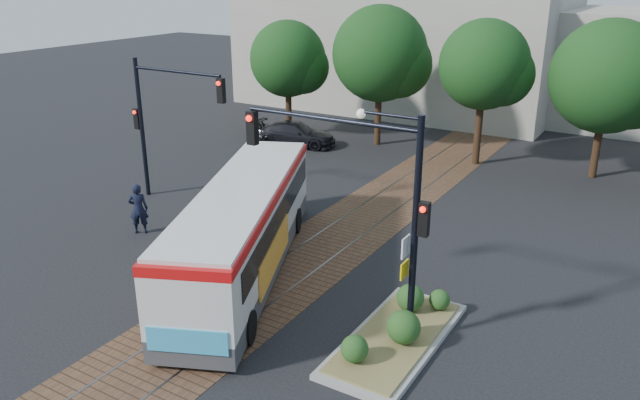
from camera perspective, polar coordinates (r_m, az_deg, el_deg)
The scene contains 10 objects.
ground at distance 20.16m, azimuth -4.49°, elevation -7.59°, with size 120.00×120.00×0.00m, color black.
trackbed at distance 23.18m, azimuth 1.24°, elevation -3.60°, with size 3.60×40.00×0.02m.
tree_row at distance 32.49m, azimuth 14.47°, elevation 11.70°, with size 26.40×5.60×7.67m.
warehouses at distance 44.86m, azimuth 17.03°, elevation 12.39°, with size 40.00×13.00×8.00m.
city_bus at distance 20.26m, azimuth -6.99°, elevation -2.28°, with size 6.65×11.23×3.01m.
traffic_island at distance 17.24m, azimuth 7.15°, elevation -11.69°, with size 2.20×5.20×1.13m.
signal_pole_main at distance 16.00m, azimuth 4.76°, elevation 1.04°, with size 5.49×0.46×6.00m.
signal_pole_left at distance 26.92m, azimuth -14.48°, elevation 7.84°, with size 4.99×0.34×6.00m.
officer at distance 24.35m, azimuth -16.27°, elevation -0.77°, with size 0.71×0.47×1.95m, color black.
parked_car at distance 35.34m, azimuth -2.29°, elevation 6.07°, with size 1.88×4.62×1.34m, color black.
Camera 1 is at (10.49, -14.37, 9.47)m, focal length 35.00 mm.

